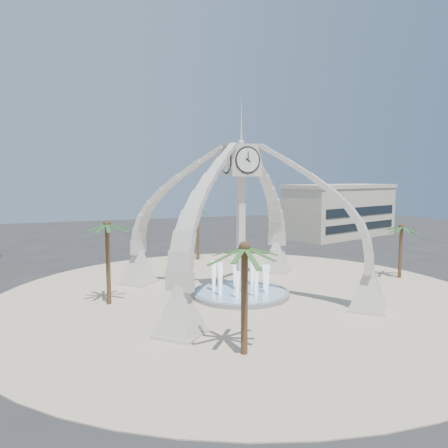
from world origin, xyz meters
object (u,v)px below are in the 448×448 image
object	(u,v)px
palm_west	(107,225)
palm_north	(198,210)
clock_tower	(241,218)
palm_east	(401,227)
palm_south	(245,249)
fountain	(241,293)

from	to	relation	value
palm_west	palm_north	bearing A→B (deg)	51.51
clock_tower	palm_east	distance (m)	16.99
clock_tower	palm_east	world-z (taller)	clock_tower
palm_west	palm_north	xyz separation A→B (m)	(11.94, 15.02, -0.22)
palm_east	palm_north	xyz separation A→B (m)	(-15.33, 16.07, 0.94)
palm_south	palm_east	bearing A→B (deg)	27.99
fountain	palm_east	distance (m)	17.56
palm_north	palm_south	size ratio (longest dim) A/B	1.00
fountain	palm_east	xyz separation A→B (m)	(16.92, 0.40, 4.68)
clock_tower	fountain	size ratio (longest dim) A/B	2.24
clock_tower	palm_west	bearing A→B (deg)	172.02
clock_tower	palm_east	size ratio (longest dim) A/B	3.14
clock_tower	palm_north	world-z (taller)	clock_tower
clock_tower	palm_south	size ratio (longest dim) A/B	2.66
clock_tower	palm_north	size ratio (longest dim) A/B	2.67
clock_tower	palm_east	xyz separation A→B (m)	(16.92, 0.40, -1.52)
clock_tower	palm_north	xyz separation A→B (m)	(1.60, 16.47, -0.57)
clock_tower	palm_west	xyz separation A→B (m)	(-10.35, 1.45, -0.35)
clock_tower	palm_north	distance (m)	16.56
fountain	palm_north	world-z (taller)	palm_north
fountain	palm_south	size ratio (longest dim) A/B	1.19
clock_tower	palm_south	bearing A→B (deg)	-112.35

